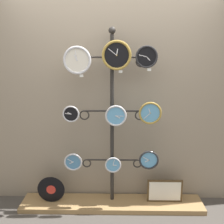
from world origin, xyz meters
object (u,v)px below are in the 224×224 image
Objects in this scene: clock_bottom_left at (73,162)px; picture_frame at (165,191)px; clock_top_center at (117,55)px; clock_middle_center at (116,116)px; clock_bottom_right at (149,160)px; clock_bottom_center at (113,165)px; clock_middle_left at (71,114)px; clock_top_left at (77,60)px; clock_middle_right at (150,113)px; vinyl_record at (51,190)px; display_stand at (112,148)px; clock_top_right at (147,57)px.

clock_bottom_left is 0.50× the size of picture_frame.
clock_middle_center is at bearing 171.31° from clock_top_center.
clock_bottom_left is at bearing -179.65° from clock_bottom_right.
clock_middle_left is at bearing -177.96° from clock_bottom_center.
clock_top_center is 0.66m from clock_middle_center.
clock_top_left reaches higher than clock_middle_left.
clock_middle_center is 1.26× the size of clock_bottom_center.
clock_middle_right is at bearing -1.50° from clock_bottom_center.
vinyl_record is at bearing -178.73° from picture_frame.
clock_top_left is 0.42m from clock_top_center.
clock_top_left is 0.90× the size of vinyl_record.
clock_top_center is at bearing -0.68° from clock_bottom_left.
clock_bottom_right is at bearing -11.29° from display_stand.
clock_bottom_left is at bearing 179.82° from clock_bottom_center.
display_stand reaches higher than clock_bottom_right.
clock_middle_center reaches higher than clock_bottom_center.
display_stand is 0.64m from clock_middle_left.
display_stand is at bearing 11.35° from clock_bottom_left.
vinyl_record is at bearing 173.44° from clock_middle_left.
clock_middle_right is (0.79, 0.00, -0.57)m from clock_top_left.
clock_bottom_center is (-0.41, 0.01, -0.63)m from clock_middle_right.
picture_frame is at bearing 3.30° from clock_middle_left.
clock_top_left is at bearing -177.64° from clock_bottom_center.
clock_middle_center is (-0.32, 0.01, -0.64)m from clock_top_right.
clock_bottom_right is at bearing -0.44° from vinyl_record.
clock_middle_center is at bearing -1.43° from vinyl_record.
clock_bottom_right is (0.06, 0.02, -1.17)m from clock_top_right.
clock_middle_right is at bearing -109.56° from clock_bottom_right.
clock_top_center is 1.25m from clock_bottom_center.
clock_top_right reaches higher than clock_bottom_right.
clock_top_center is 1.48× the size of clock_bottom_left.
vinyl_record is at bearing 178.63° from clock_top_right.
clock_middle_center is at bearing -65.55° from display_stand.
clock_top_right is at bearing -1.72° from clock_bottom_center.
clock_middle_right reaches higher than clock_bottom_right.
clock_bottom_right is 0.54× the size of picture_frame.
clock_top_right reaches higher than clock_bottom_center.
clock_bottom_left is (-0.50, 0.01, -1.22)m from clock_top_center.
display_stand is at bearing 98.03° from clock_bottom_center.
vinyl_record is at bearing 178.57° from clock_middle_center.
clock_top_center reaches higher than clock_bottom_center.
clock_bottom_right is at bearing 1.62° from clock_top_left.
clock_top_right is at bearing -164.89° from clock_bottom_right.
clock_middle_right reaches higher than clock_bottom_center.
clock_middle_right is 0.77× the size of vinyl_record.
clock_top_right is 0.55× the size of picture_frame.
clock_top_left is 1.85m from picture_frame.
clock_bottom_left is at bearing 179.41° from clock_middle_center.
clock_middle_center reaches higher than clock_middle_left.
picture_frame is (0.59, 0.05, -1.61)m from clock_top_center.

